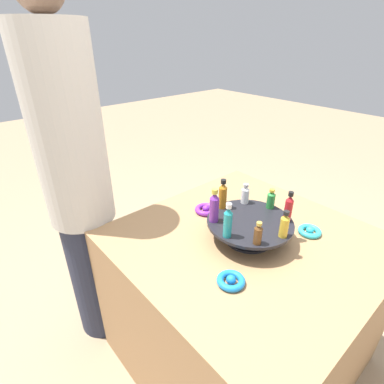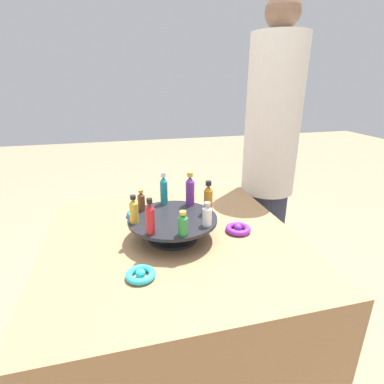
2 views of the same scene
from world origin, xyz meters
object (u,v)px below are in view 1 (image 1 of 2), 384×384
Objects in this scene: bottle_gold at (284,225)px; bottle_purple at (214,207)px; bottle_brown at (258,234)px; bottle_amber at (223,195)px; bottle_clear at (245,194)px; ribbon_bow_blue at (231,281)px; ribbon_bow_purple at (206,209)px; bottle_teal at (228,222)px; bottle_green at (271,199)px; display_stand at (249,227)px; person_figure at (79,189)px; bottle_red at (289,208)px; ribbon_bow_teal at (310,231)px.

bottle_gold is 0.76× the size of bottle_purple.
bottle_brown is 0.27m from bottle_amber.
bottle_clear is at bearing -131.39° from bottle_brown.
ribbon_bow_blue and ribbon_bow_purple have the same top height.
bottle_green is at bearing -176.39° from bottle_teal.
bottle_purple is at bearing 54.38° from ribbon_bow_purple.
bottle_brown is 0.86× the size of ribbon_bow_purple.
bottle_gold is 1.22× the size of bottle_green.
person_figure is (0.44, -0.64, 0.08)m from display_stand.
bottle_red reaches higher than display_stand.
ribbon_bow_purple is 0.59m from person_figure.
person_figure is (0.20, -0.76, 0.12)m from ribbon_bow_blue.
person_figure reaches higher than bottle_red.
ribbon_bow_blue is at bearing 34.46° from bottle_clear.
bottle_purple reaches higher than bottle_clear.
ribbon_bow_blue is at bearing 56.88° from ribbon_bow_purple.
bottle_red is at bearing -175.81° from ribbon_bow_blue.
person_figure reaches higher than display_stand.
person_figure is at bearing -46.97° from bottle_green.
bottle_clear reaches higher than bottle_green.
ribbon_bow_purple is (-0.02, -0.13, -0.14)m from bottle_amber.
ribbon_bow_teal is at bearing 116.79° from bottle_clear.
bottle_gold reaches higher than bottle_clear.
bottle_gold is 1.11× the size of ribbon_bow_blue.
bottle_teal is 1.43× the size of ribbon_bow_blue.
bottle_red is (-0.11, 0.10, 0.09)m from display_stand.
display_stand is at bearing 86.88° from ribbon_bow_purple.
bottle_brown is 0.93× the size of ribbon_bow_teal.
ribbon_bow_blue is 0.47m from ribbon_bow_purple.
bottle_purple is at bearing -18.89° from bottle_green.
bottle_purple is at bearing -36.02° from ribbon_bow_teal.
bottle_clear is 0.22m from ribbon_bow_purple.
bottle_teal is 0.43m from ribbon_bow_teal.
bottle_green is at bearing 138.61° from bottle_amber.
bottle_teal is (0.04, 0.11, -0.00)m from bottle_purple.
person_figure is at bearing -49.67° from ribbon_bow_teal.
bottle_amber reaches higher than bottle_green.
ribbon_bow_teal is at bearing 5.77° from person_figure.
bottle_brown is at bearing 3.61° from bottle_red.
bottle_purple is 1.46× the size of ribbon_bow_blue.
display_stand is 0.28m from ribbon_bow_teal.
ribbon_bow_teal is at bearing 146.88° from display_stand.
bottle_amber is at bearing -153.89° from bottle_purple.
bottle_amber is 0.40m from ribbon_bow_teal.
bottle_purple is 0.08× the size of person_figure.
display_stand is 0.17m from bottle_red.
person_figure reaches higher than ribbon_bow_purple.
person_figure is at bearing -75.59° from ribbon_bow_blue.
ribbon_bow_teal is at bearing 128.76° from bottle_amber.
display_stand is 0.17m from bottle_teal.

